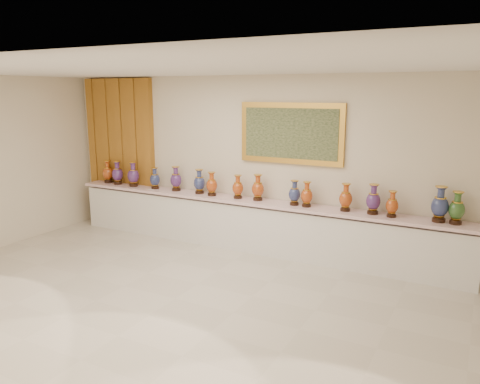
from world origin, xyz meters
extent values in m
plane|color=beige|center=(0.00, 0.00, 0.00)|extent=(8.00, 8.00, 0.00)
plane|color=beige|center=(0.00, 2.50, 1.50)|extent=(8.00, 0.00, 8.00)
plane|color=white|center=(0.00, 0.00, 3.00)|extent=(8.00, 8.00, 0.00)
cube|color=#A46723|center=(-3.03, 2.44, 1.50)|extent=(1.64, 0.14, 2.95)
cube|color=gold|center=(0.64, 2.46, 2.05)|extent=(1.80, 0.06, 1.00)
cube|color=black|center=(0.64, 2.42, 2.05)|extent=(1.62, 0.02, 0.82)
cube|color=white|center=(0.00, 2.27, 0.41)|extent=(7.20, 0.42, 0.81)
cube|color=#FBD3D5|center=(0.00, 2.25, 0.88)|extent=(7.28, 0.48, 0.05)
cylinder|color=black|center=(-3.27, 2.29, 0.92)|extent=(0.16, 0.16, 0.05)
cone|color=gold|center=(-3.27, 2.29, 0.97)|extent=(0.14, 0.14, 0.03)
ellipsoid|color=maroon|center=(-3.27, 2.29, 1.10)|extent=(0.24, 0.24, 0.26)
cylinder|color=gold|center=(-3.27, 2.29, 1.21)|extent=(0.15, 0.15, 0.01)
cylinder|color=maroon|center=(-3.27, 2.29, 1.27)|extent=(0.08, 0.08, 0.10)
cone|color=maroon|center=(-3.27, 2.29, 1.33)|extent=(0.15, 0.15, 0.04)
cylinder|color=gold|center=(-3.27, 2.29, 1.35)|extent=(0.15, 0.15, 0.01)
cylinder|color=black|center=(-2.98, 2.25, 0.92)|extent=(0.16, 0.16, 0.05)
cone|color=gold|center=(-2.98, 2.25, 0.97)|extent=(0.14, 0.14, 0.03)
ellipsoid|color=#2B104B|center=(-2.98, 2.25, 1.10)|extent=(0.26, 0.26, 0.27)
cylinder|color=gold|center=(-2.98, 2.25, 1.22)|extent=(0.15, 0.15, 0.01)
cylinder|color=#2B104B|center=(-2.98, 2.25, 1.28)|extent=(0.09, 0.09, 0.10)
cone|color=#2B104B|center=(-2.98, 2.25, 1.34)|extent=(0.15, 0.15, 0.04)
cylinder|color=gold|center=(-2.98, 2.25, 1.36)|extent=(0.15, 0.15, 0.01)
cylinder|color=black|center=(-2.55, 2.23, 0.92)|extent=(0.17, 0.17, 0.05)
cone|color=gold|center=(-2.55, 2.23, 0.98)|extent=(0.15, 0.15, 0.03)
ellipsoid|color=#2B104B|center=(-2.55, 2.23, 1.11)|extent=(0.29, 0.29, 0.28)
cylinder|color=gold|center=(-2.55, 2.23, 1.23)|extent=(0.15, 0.15, 0.01)
cylinder|color=#2B104B|center=(-2.55, 2.23, 1.29)|extent=(0.09, 0.09, 0.10)
cone|color=#2B104B|center=(-2.55, 2.23, 1.36)|extent=(0.15, 0.15, 0.04)
cylinder|color=gold|center=(-2.55, 2.23, 1.38)|extent=(0.16, 0.16, 0.01)
cylinder|color=black|center=(-2.04, 2.24, 0.92)|extent=(0.14, 0.14, 0.04)
cone|color=gold|center=(-2.04, 2.24, 0.97)|extent=(0.13, 0.13, 0.03)
ellipsoid|color=#111644|center=(-2.04, 2.24, 1.08)|extent=(0.25, 0.25, 0.24)
cylinder|color=gold|center=(-2.04, 2.24, 1.18)|extent=(0.13, 0.13, 0.01)
cylinder|color=#111644|center=(-2.04, 2.24, 1.23)|extent=(0.08, 0.08, 0.09)
cone|color=#111644|center=(-2.04, 2.24, 1.29)|extent=(0.13, 0.13, 0.03)
cylinder|color=gold|center=(-2.04, 2.24, 1.31)|extent=(0.13, 0.13, 0.01)
cylinder|color=black|center=(-1.58, 2.29, 0.92)|extent=(0.16, 0.16, 0.05)
cone|color=gold|center=(-1.58, 2.29, 0.97)|extent=(0.14, 0.14, 0.03)
ellipsoid|color=#2B104B|center=(-1.58, 2.29, 1.10)|extent=(0.25, 0.25, 0.27)
cylinder|color=gold|center=(-1.58, 2.29, 1.21)|extent=(0.15, 0.15, 0.01)
cylinder|color=#2B104B|center=(-1.58, 2.29, 1.27)|extent=(0.09, 0.09, 0.10)
cone|color=#2B104B|center=(-1.58, 2.29, 1.34)|extent=(0.15, 0.15, 0.04)
cylinder|color=gold|center=(-1.58, 2.29, 1.35)|extent=(0.15, 0.15, 0.01)
cylinder|color=black|center=(-1.05, 2.28, 0.92)|extent=(0.16, 0.16, 0.04)
cone|color=gold|center=(-1.05, 2.28, 0.97)|extent=(0.14, 0.14, 0.03)
ellipsoid|color=#111644|center=(-1.05, 2.28, 1.09)|extent=(0.24, 0.24, 0.26)
cylinder|color=gold|center=(-1.05, 2.28, 1.20)|extent=(0.14, 0.14, 0.01)
cylinder|color=#111644|center=(-1.05, 2.28, 1.26)|extent=(0.08, 0.08, 0.09)
cone|color=#111644|center=(-1.05, 2.28, 1.33)|extent=(0.14, 0.14, 0.03)
cylinder|color=gold|center=(-1.05, 2.28, 1.34)|extent=(0.15, 0.15, 0.01)
cylinder|color=black|center=(-0.76, 2.23, 0.92)|extent=(0.15, 0.15, 0.04)
cone|color=gold|center=(-0.76, 2.23, 0.97)|extent=(0.13, 0.13, 0.03)
ellipsoid|color=maroon|center=(-0.76, 2.23, 1.09)|extent=(0.26, 0.26, 0.25)
cylinder|color=gold|center=(-0.76, 2.23, 1.19)|extent=(0.14, 0.14, 0.01)
cylinder|color=maroon|center=(-0.76, 2.23, 1.25)|extent=(0.08, 0.08, 0.09)
cone|color=maroon|center=(-0.76, 2.23, 1.31)|extent=(0.14, 0.14, 0.03)
cylinder|color=gold|center=(-0.76, 2.23, 1.32)|extent=(0.14, 0.14, 0.01)
cylinder|color=black|center=(-0.25, 2.26, 0.92)|extent=(0.15, 0.15, 0.04)
cone|color=gold|center=(-0.25, 2.26, 0.97)|extent=(0.13, 0.13, 0.03)
ellipsoid|color=maroon|center=(-0.25, 2.26, 1.08)|extent=(0.25, 0.25, 0.24)
cylinder|color=gold|center=(-0.25, 2.26, 1.18)|extent=(0.13, 0.13, 0.01)
cylinder|color=maroon|center=(-0.25, 2.26, 1.23)|extent=(0.08, 0.08, 0.09)
cone|color=maroon|center=(-0.25, 2.26, 1.29)|extent=(0.13, 0.13, 0.03)
cylinder|color=gold|center=(-0.25, 2.26, 1.31)|extent=(0.13, 0.13, 0.01)
cylinder|color=black|center=(0.12, 2.28, 0.92)|extent=(0.16, 0.16, 0.04)
cone|color=gold|center=(0.12, 2.28, 0.97)|extent=(0.14, 0.14, 0.03)
ellipsoid|color=maroon|center=(0.12, 2.28, 1.10)|extent=(0.28, 0.28, 0.26)
cylinder|color=gold|center=(0.12, 2.28, 1.21)|extent=(0.14, 0.14, 0.01)
cylinder|color=maroon|center=(0.12, 2.28, 1.26)|extent=(0.08, 0.08, 0.09)
cone|color=maroon|center=(0.12, 2.28, 1.33)|extent=(0.14, 0.14, 0.03)
cylinder|color=gold|center=(0.12, 2.28, 1.35)|extent=(0.15, 0.15, 0.01)
cylinder|color=black|center=(0.80, 2.26, 0.92)|extent=(0.15, 0.15, 0.04)
cone|color=gold|center=(0.80, 2.26, 0.97)|extent=(0.13, 0.13, 0.03)
ellipsoid|color=#111644|center=(0.80, 2.26, 1.08)|extent=(0.19, 0.19, 0.24)
cylinder|color=gold|center=(0.80, 2.26, 1.18)|extent=(0.13, 0.13, 0.01)
cylinder|color=#111644|center=(0.80, 2.26, 1.23)|extent=(0.08, 0.08, 0.09)
cone|color=#111644|center=(0.80, 2.26, 1.29)|extent=(0.13, 0.13, 0.03)
cylinder|color=gold|center=(0.80, 2.26, 1.31)|extent=(0.13, 0.13, 0.01)
cylinder|color=black|center=(1.02, 2.24, 0.92)|extent=(0.15, 0.15, 0.04)
cone|color=gold|center=(1.02, 2.24, 0.97)|extent=(0.13, 0.13, 0.03)
ellipsoid|color=maroon|center=(1.02, 2.24, 1.08)|extent=(0.24, 0.24, 0.24)
cylinder|color=gold|center=(1.02, 2.24, 1.18)|extent=(0.13, 0.13, 0.01)
cylinder|color=maroon|center=(1.02, 2.24, 1.23)|extent=(0.08, 0.08, 0.09)
cone|color=maroon|center=(1.02, 2.24, 1.29)|extent=(0.13, 0.13, 0.03)
cylinder|color=gold|center=(1.02, 2.24, 1.31)|extent=(0.13, 0.13, 0.01)
cylinder|color=black|center=(1.65, 2.27, 0.92)|extent=(0.15, 0.15, 0.04)
cone|color=gold|center=(1.65, 2.27, 0.97)|extent=(0.14, 0.14, 0.03)
ellipsoid|color=maroon|center=(1.65, 2.27, 1.09)|extent=(0.25, 0.25, 0.25)
cylinder|color=gold|center=(1.65, 2.27, 1.20)|extent=(0.14, 0.14, 0.01)
cylinder|color=maroon|center=(1.65, 2.27, 1.25)|extent=(0.08, 0.08, 0.09)
cone|color=maroon|center=(1.65, 2.27, 1.32)|extent=(0.14, 0.14, 0.03)
cylinder|color=gold|center=(1.65, 2.27, 1.33)|extent=(0.14, 0.14, 0.01)
cylinder|color=black|center=(2.07, 2.28, 0.92)|extent=(0.16, 0.16, 0.05)
cone|color=gold|center=(2.07, 2.28, 0.97)|extent=(0.14, 0.14, 0.03)
ellipsoid|color=#2B104B|center=(2.07, 2.28, 1.10)|extent=(0.28, 0.28, 0.27)
cylinder|color=gold|center=(2.07, 2.28, 1.22)|extent=(0.15, 0.15, 0.01)
cylinder|color=#2B104B|center=(2.07, 2.28, 1.27)|extent=(0.09, 0.09, 0.10)
cone|color=#2B104B|center=(2.07, 2.28, 1.34)|extent=(0.15, 0.15, 0.04)
cylinder|color=gold|center=(2.07, 2.28, 1.36)|extent=(0.15, 0.15, 0.01)
cylinder|color=black|center=(2.35, 2.23, 0.92)|extent=(0.14, 0.14, 0.04)
cone|color=gold|center=(2.35, 2.23, 0.96)|extent=(0.12, 0.12, 0.03)
ellipsoid|color=maroon|center=(2.35, 2.23, 1.07)|extent=(0.24, 0.24, 0.23)
cylinder|color=gold|center=(2.35, 2.23, 1.17)|extent=(0.13, 0.13, 0.01)
cylinder|color=maroon|center=(2.35, 2.23, 1.22)|extent=(0.07, 0.07, 0.08)
cone|color=maroon|center=(2.35, 2.23, 1.28)|extent=(0.13, 0.13, 0.03)
cylinder|color=gold|center=(2.35, 2.23, 1.29)|extent=(0.13, 0.13, 0.01)
cylinder|color=black|center=(3.00, 2.28, 0.93)|extent=(0.18, 0.18, 0.05)
cone|color=gold|center=(3.00, 2.28, 0.98)|extent=(0.16, 0.16, 0.03)
ellipsoid|color=#111644|center=(3.00, 2.28, 1.13)|extent=(0.26, 0.26, 0.30)
cylinder|color=gold|center=(3.00, 2.28, 1.25)|extent=(0.16, 0.16, 0.01)
cylinder|color=#111644|center=(3.00, 2.28, 1.32)|extent=(0.10, 0.10, 0.11)
cone|color=#111644|center=(3.00, 2.28, 1.39)|extent=(0.16, 0.16, 0.04)
cylinder|color=gold|center=(3.00, 2.28, 1.41)|extent=(0.17, 0.17, 0.01)
cylinder|color=black|center=(3.22, 2.26, 0.92)|extent=(0.17, 0.17, 0.05)
cone|color=gold|center=(3.22, 2.26, 0.97)|extent=(0.14, 0.14, 0.03)
ellipsoid|color=black|center=(3.22, 2.26, 1.10)|extent=(0.27, 0.27, 0.27)
cylinder|color=gold|center=(3.22, 2.26, 1.22)|extent=(0.15, 0.15, 0.01)
cylinder|color=black|center=(3.22, 2.26, 1.28)|extent=(0.09, 0.09, 0.10)
cone|color=black|center=(3.22, 2.26, 1.35)|extent=(0.15, 0.15, 0.04)
cylinder|color=gold|center=(3.22, 2.26, 1.36)|extent=(0.15, 0.15, 0.01)
cube|color=white|center=(-2.05, 2.13, 0.90)|extent=(0.10, 0.06, 0.00)
camera|label=1|loc=(3.50, -4.75, 2.73)|focal=35.00mm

